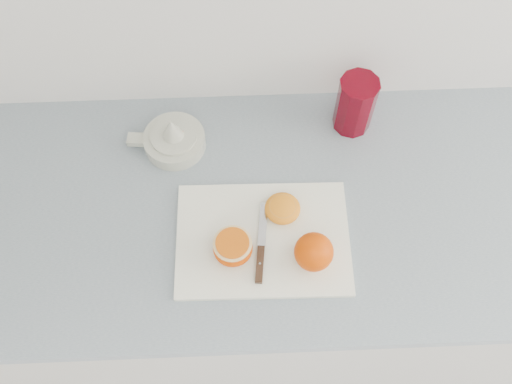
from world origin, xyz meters
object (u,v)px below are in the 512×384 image
cutting_board (263,239)px  citrus_juicer (173,139)px  half_orange (233,247)px  counter (278,273)px  red_tumbler (355,106)px

cutting_board → citrus_juicer: (-0.19, 0.25, 0.02)m
half_orange → counter: bearing=45.3°
citrus_juicer → cutting_board: bearing=-51.9°
cutting_board → half_orange: (-0.06, -0.03, 0.03)m
citrus_juicer → half_orange: bearing=-64.9°
cutting_board → half_orange: size_ratio=4.45×
counter → half_orange: bearing=-134.7°
red_tumbler → counter: bearing=-129.4°
cutting_board → counter: bearing=58.9°
half_orange → citrus_juicer: size_ratio=0.45×
counter → cutting_board: (-0.05, -0.09, 0.45)m
cutting_board → half_orange: bearing=-154.6°
counter → citrus_juicer: citrus_juicer is taller
citrus_juicer → red_tumbler: red_tumbler is taller
counter → half_orange: (-0.12, -0.12, 0.48)m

